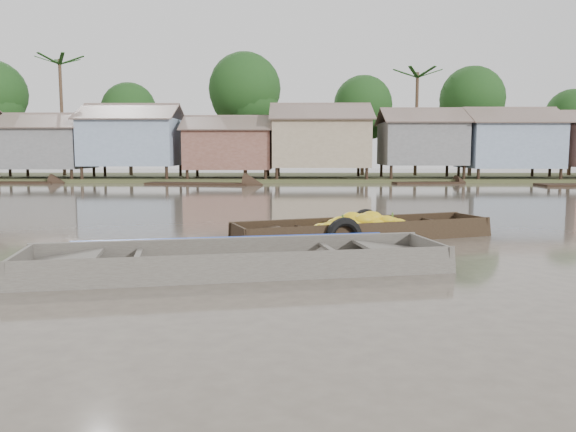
{
  "coord_description": "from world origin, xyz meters",
  "views": [
    {
      "loc": [
        0.58,
        -9.68,
        2.05
      ],
      "look_at": [
        0.49,
        1.24,
        0.8
      ],
      "focal_mm": 35.0,
      "sensor_mm": 36.0,
      "label": 1
    }
  ],
  "objects": [
    {
      "name": "viewer_boat",
      "position": [
        -0.36,
        -0.09,
        0.05
      ],
      "size": [
        7.46,
        3.27,
        0.58
      ],
      "rotation": [
        0.0,
        0.0,
        0.2
      ],
      "color": "#46403B",
      "rests_on": "ground"
    },
    {
      "name": "riverbank",
      "position": [
        3.03,
        31.86,
        3.07
      ],
      "size": [
        120.0,
        12.47,
        10.22
      ],
      "color": "#384723",
      "rests_on": "ground"
    },
    {
      "name": "ground",
      "position": [
        0.0,
        0.0,
        0.0
      ],
      "size": [
        120.0,
        120.0,
        0.0
      ],
      "primitive_type": "plane",
      "color": "#50473D",
      "rests_on": "ground"
    },
    {
      "name": "banana_boat",
      "position": [
        2.19,
        3.5,
        0.2
      ],
      "size": [
        6.39,
        3.61,
        0.9
      ],
      "rotation": [
        0.0,
        0.0,
        0.36
      ],
      "color": "black",
      "rests_on": "ground"
    },
    {
      "name": "distant_boats",
      "position": [
        9.75,
        23.38,
        -0.05
      ],
      "size": [
        47.9,
        15.54,
        0.35
      ],
      "color": "black",
      "rests_on": "ground"
    }
  ]
}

